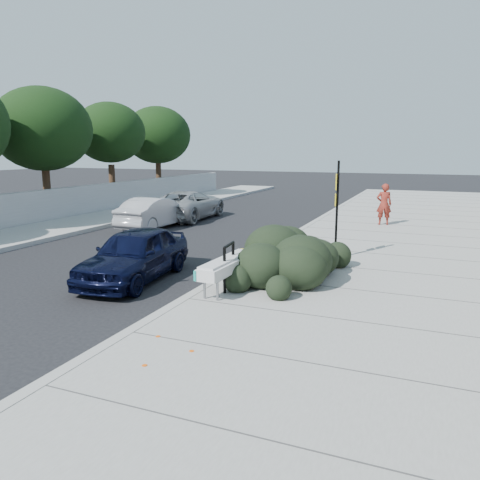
% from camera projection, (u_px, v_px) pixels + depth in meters
% --- Properties ---
extents(ground, '(120.00, 120.00, 0.00)m').
position_uv_depth(ground, '(185.00, 305.00, 9.94)').
color(ground, black).
rests_on(ground, ground).
extents(sidewalk_near, '(11.20, 50.00, 0.15)m').
position_uv_depth(sidewalk_near, '(463.00, 271.00, 12.37)').
color(sidewalk_near, gray).
rests_on(sidewalk_near, ground).
extents(sidewalk_far, '(3.00, 50.00, 0.15)m').
position_uv_depth(sidewalk_far, '(31.00, 233.00, 18.01)').
color(sidewalk_far, gray).
rests_on(sidewalk_far, ground).
extents(curb_near, '(0.22, 50.00, 0.17)m').
position_uv_depth(curb_near, '(263.00, 254.00, 14.46)').
color(curb_near, '#9E9E99').
rests_on(curb_near, ground).
extents(curb_far, '(0.22, 50.00, 0.17)m').
position_uv_depth(curb_far, '(62.00, 236.00, 17.45)').
color(curb_far, '#9E9E99').
rests_on(curb_far, ground).
extents(tree_far_d, '(4.60, 4.60, 6.16)m').
position_uv_depth(tree_far_d, '(42.00, 129.00, 21.98)').
color(tree_far_d, '#332114').
rests_on(tree_far_d, ground).
extents(tree_far_e, '(4.00, 4.00, 5.90)m').
position_uv_depth(tree_far_e, '(110.00, 133.00, 26.52)').
color(tree_far_e, '#332114').
rests_on(tree_far_e, ground).
extents(tree_far_f, '(4.40, 4.40, 6.07)m').
position_uv_depth(tree_far_f, '(157.00, 135.00, 31.06)').
color(tree_far_f, '#332114').
rests_on(tree_far_f, ground).
extents(bench, '(0.58, 2.31, 0.69)m').
position_uv_depth(bench, '(229.00, 265.00, 10.49)').
color(bench, gray).
rests_on(bench, sidewalk_near).
extents(bike_rack, '(0.14, 0.72, 1.05)m').
position_uv_depth(bike_rack, '(229.00, 262.00, 10.46)').
color(bike_rack, black).
rests_on(bike_rack, sidewalk_near).
extents(sign_post, '(0.14, 0.32, 2.80)m').
position_uv_depth(sign_post, '(337.00, 204.00, 13.23)').
color(sign_post, black).
rests_on(sign_post, sidewalk_near).
extents(hedge, '(2.30, 3.92, 1.40)m').
position_uv_depth(hedge, '(294.00, 249.00, 11.42)').
color(hedge, black).
rests_on(hedge, sidewalk_near).
extents(sedan_navy, '(1.97, 4.04, 1.33)m').
position_uv_depth(sedan_navy, '(135.00, 254.00, 11.71)').
color(sedan_navy, black).
rests_on(sedan_navy, ground).
extents(wagon_silver, '(1.48, 3.99, 1.30)m').
position_uv_depth(wagon_silver, '(155.00, 213.00, 19.61)').
color(wagon_silver, '#A9AAAE').
rests_on(wagon_silver, ground).
extents(suv_silver, '(2.48, 4.95, 1.35)m').
position_uv_depth(suv_silver, '(188.00, 205.00, 22.23)').
color(suv_silver, '#97999C').
rests_on(suv_silver, ground).
extents(pedestrian, '(0.71, 0.55, 1.72)m').
position_uv_depth(pedestrian, '(384.00, 204.00, 19.47)').
color(pedestrian, maroon).
rests_on(pedestrian, sidewalk_near).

